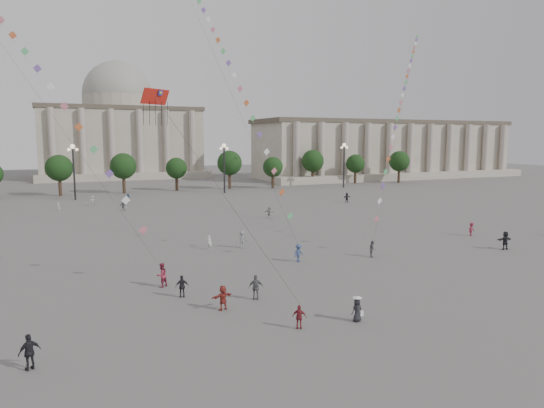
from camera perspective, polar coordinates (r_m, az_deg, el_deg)
name	(u,v)px	position (r m, az deg, el deg)	size (l,w,h in m)	color
ground	(324,299)	(36.15, 6.08, -11.05)	(360.00, 360.00, 0.00)	#5D5A58
hall_east	(386,149)	(154.13, 13.32, 6.26)	(84.00, 26.22, 17.20)	#9D9584
hall_central	(120,131)	(159.90, -17.49, 8.24)	(48.30, 34.30, 35.50)	#9D9584
tree_row	(147,168)	(109.25, -14.47, 4.15)	(137.12, 5.12, 8.00)	#332819
lamp_post_mid_west	(73,162)	(99.86, -22.33, 4.65)	(2.00, 0.90, 10.65)	#262628
lamp_post_mid_east	(224,159)	(104.84, -5.65, 5.29)	(2.00, 0.90, 10.65)	#262628
lamp_post_far_east	(344,157)	(117.51, 8.48, 5.50)	(2.00, 0.90, 10.65)	#262628
person_crowd_0	(128,198)	(92.59, -16.58, 0.67)	(0.99, 0.41, 1.68)	navy
person_crowd_3	(505,240)	(56.73, 25.75, -3.89)	(1.81, 0.58, 1.95)	#222328
person_crowd_4	(92,201)	(90.32, -20.39, 0.37)	(1.65, 0.52, 1.77)	silver
person_crowd_6	(242,239)	(51.95, -3.55, -4.17)	(1.22, 0.70, 1.88)	slate
person_crowd_7	(270,212)	(71.27, -0.29, -0.98)	(1.65, 0.53, 1.78)	#ADADA9
person_crowd_8	(472,229)	(63.03, 22.43, -2.76)	(1.05, 0.61, 1.63)	maroon
person_crowd_9	(347,197)	(90.40, 8.81, 0.76)	(1.65, 0.52, 1.78)	black
person_crowd_10	(59,207)	(84.77, -23.79, -0.33)	(0.56, 0.37, 1.54)	silver
person_crowd_12	(123,206)	(82.76, -17.11, -0.20)	(1.42, 0.45, 1.53)	slate
person_crowd_13	(209,242)	(51.72, -7.40, -4.49)	(0.55, 0.36, 1.51)	silver
tourist_0	(299,317)	(30.48, 3.24, -13.13)	(0.89, 0.37, 1.51)	maroon
tourist_1	(182,286)	(36.69, -10.52, -9.51)	(0.96, 0.40, 1.65)	black
tourist_2	(223,298)	(33.72, -5.80, -10.91)	(1.59, 0.51, 1.71)	maroon
tourist_3	(256,287)	(35.57, -1.90, -9.77)	(1.08, 0.45, 1.84)	#5A5A5E
tourist_4	(30,352)	(28.23, -26.63, -15.30)	(1.10, 0.46, 1.87)	black
kite_flyer_0	(162,275)	(39.44, -12.85, -8.15)	(0.93, 0.73, 1.92)	#9A2A40
kite_flyer_1	(299,253)	(46.18, 3.15, -5.78)	(1.10, 0.64, 1.71)	navy
kite_flyer_2	(373,249)	(49.05, 11.75, -5.18)	(0.79, 0.62, 1.63)	#5C5D61
hat_person	(357,309)	(32.02, 9.99, -12.08)	(0.77, 0.60, 1.69)	black
dragon_kite	(157,108)	(34.33, -13.41, 10.88)	(4.49, 4.99, 16.74)	red
kite_train_mid	(202,12)	(69.79, -8.29, 21.45)	(4.64, 47.39, 68.89)	#3F3F3F
kite_train_east	(403,95)	(74.72, 15.18, 12.23)	(34.72, 36.11, 59.35)	#3F3F3F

